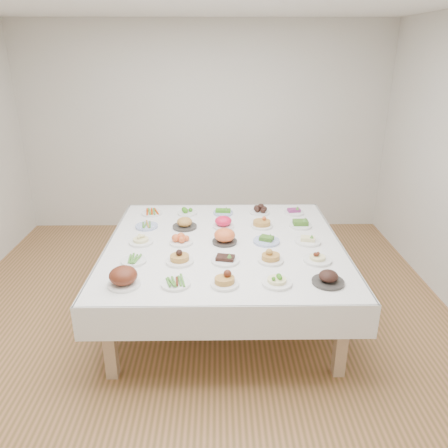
{
  "coord_description": "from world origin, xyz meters",
  "views": [
    {
      "loc": [
        0.19,
        -3.53,
        2.41
      ],
      "look_at": [
        0.24,
        0.31,
        0.88
      ],
      "focal_mm": 35.0,
      "sensor_mm": 36.0,
      "label": 1
    }
  ],
  "objects_px": {
    "dish_0": "(123,277)",
    "dish_24": "(294,211)",
    "dish_12": "(225,236)",
    "display_table": "(224,250)"
  },
  "relations": [
    {
      "from": "dish_0",
      "to": "dish_24",
      "type": "bearing_deg",
      "value": 45.15
    },
    {
      "from": "dish_12",
      "to": "dish_24",
      "type": "relative_size",
      "value": 1.07
    },
    {
      "from": "dish_0",
      "to": "dish_24",
      "type": "height_order",
      "value": "dish_0"
    },
    {
      "from": "dish_24",
      "to": "display_table",
      "type": "bearing_deg",
      "value": -134.92
    },
    {
      "from": "display_table",
      "to": "dish_24",
      "type": "distance_m",
      "value": 1.1
    },
    {
      "from": "dish_0",
      "to": "dish_12",
      "type": "height_order",
      "value": "dish_0"
    },
    {
      "from": "dish_12",
      "to": "display_table",
      "type": "bearing_deg",
      "value": -156.79
    },
    {
      "from": "dish_0",
      "to": "dish_12",
      "type": "bearing_deg",
      "value": 45.14
    },
    {
      "from": "display_table",
      "to": "dish_12",
      "type": "distance_m",
      "value": 0.13
    },
    {
      "from": "display_table",
      "to": "dish_12",
      "type": "height_order",
      "value": "dish_12"
    }
  ]
}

